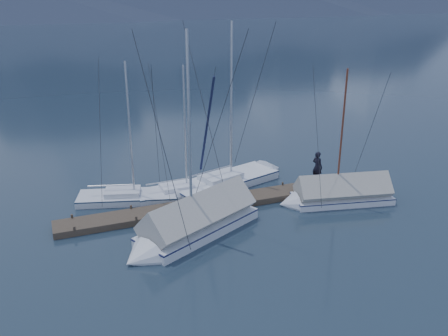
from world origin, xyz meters
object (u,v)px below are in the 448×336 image
(sailboat_open_mid, at_px, (194,190))
(person, at_px, (317,167))
(sailboat_open_left, at_px, (143,198))
(sailboat_covered_far, at_px, (190,227))
(sailboat_covered_near, at_px, (334,196))
(sailboat_open_right, at_px, (238,179))

(sailboat_open_mid, height_order, person, sailboat_open_mid)
(sailboat_open_left, bearing_deg, sailboat_covered_far, -76.44)
(sailboat_open_mid, xyz_separation_m, sailboat_covered_near, (6.85, -4.26, 0.27))
(sailboat_covered_far, relative_size, person, 5.61)
(sailboat_open_right, relative_size, sailboat_covered_far, 1.00)
(sailboat_open_left, distance_m, sailboat_covered_near, 10.76)
(sailboat_open_left, relative_size, person, 4.52)
(sailboat_open_left, bearing_deg, sailboat_open_mid, 1.37)
(sailboat_open_left, distance_m, sailboat_covered_far, 5.18)
(sailboat_covered_near, bearing_deg, person, 82.88)
(sailboat_open_right, height_order, person, sailboat_open_right)
(sailboat_open_right, xyz_separation_m, sailboat_covered_near, (3.80, -4.81, 0.23))
(sailboat_open_mid, xyz_separation_m, person, (7.14, -1.93, 1.14))
(sailboat_covered_near, distance_m, person, 2.50)
(sailboat_covered_far, bearing_deg, sailboat_open_right, 49.10)
(sailboat_open_left, height_order, person, sailboat_open_left)
(sailboat_covered_near, height_order, sailboat_covered_far, sailboat_covered_far)
(sailboat_covered_far, bearing_deg, sailboat_open_mid, 70.13)
(person, bearing_deg, sailboat_open_mid, 55.48)
(sailboat_covered_near, relative_size, sailboat_covered_far, 0.78)
(sailboat_open_mid, relative_size, sailboat_open_right, 0.77)
(sailboat_open_mid, relative_size, sailboat_covered_near, 0.99)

